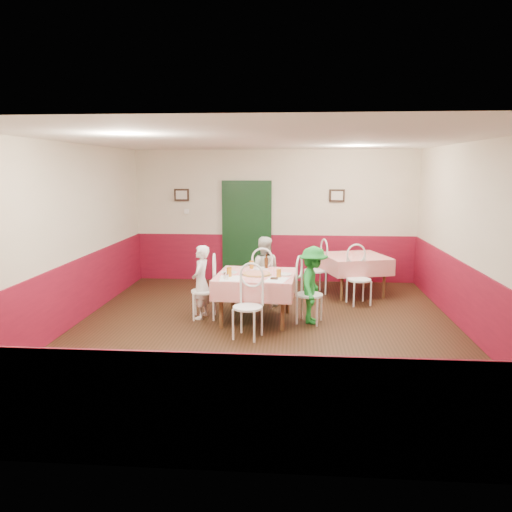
# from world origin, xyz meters

# --- Properties ---
(floor) EXTENTS (7.00, 7.00, 0.00)m
(floor) POSITION_xyz_m (0.00, 0.00, 0.00)
(floor) COLOR black
(floor) RESTS_ON ground
(ceiling) EXTENTS (7.00, 7.00, 0.00)m
(ceiling) POSITION_xyz_m (0.00, 0.00, 2.80)
(ceiling) COLOR white
(ceiling) RESTS_ON back_wall
(back_wall) EXTENTS (6.00, 0.10, 2.80)m
(back_wall) POSITION_xyz_m (0.00, 3.50, 1.40)
(back_wall) COLOR beige
(back_wall) RESTS_ON ground
(front_wall) EXTENTS (6.00, 0.10, 2.80)m
(front_wall) POSITION_xyz_m (0.00, -3.50, 1.40)
(front_wall) COLOR beige
(front_wall) RESTS_ON ground
(left_wall) EXTENTS (0.10, 7.00, 2.80)m
(left_wall) POSITION_xyz_m (-3.00, 0.00, 1.40)
(left_wall) COLOR beige
(left_wall) RESTS_ON ground
(right_wall) EXTENTS (0.10, 7.00, 2.80)m
(right_wall) POSITION_xyz_m (3.00, 0.00, 1.40)
(right_wall) COLOR beige
(right_wall) RESTS_ON ground
(wainscot_back) EXTENTS (6.00, 0.03, 1.00)m
(wainscot_back) POSITION_xyz_m (0.00, 3.48, 0.50)
(wainscot_back) COLOR maroon
(wainscot_back) RESTS_ON ground
(wainscot_front) EXTENTS (6.00, 0.03, 1.00)m
(wainscot_front) POSITION_xyz_m (0.00, -3.48, 0.50)
(wainscot_front) COLOR maroon
(wainscot_front) RESTS_ON ground
(wainscot_left) EXTENTS (0.03, 7.00, 1.00)m
(wainscot_left) POSITION_xyz_m (-2.98, 0.00, 0.50)
(wainscot_left) COLOR maroon
(wainscot_left) RESTS_ON ground
(wainscot_right) EXTENTS (0.03, 7.00, 1.00)m
(wainscot_right) POSITION_xyz_m (2.98, 0.00, 0.50)
(wainscot_right) COLOR maroon
(wainscot_right) RESTS_ON ground
(door) EXTENTS (0.96, 0.06, 2.10)m
(door) POSITION_xyz_m (-0.60, 3.45, 1.05)
(door) COLOR black
(door) RESTS_ON ground
(picture_left) EXTENTS (0.32, 0.03, 0.26)m
(picture_left) POSITION_xyz_m (-2.00, 3.45, 1.85)
(picture_left) COLOR black
(picture_left) RESTS_ON back_wall
(picture_right) EXTENTS (0.32, 0.03, 0.26)m
(picture_right) POSITION_xyz_m (1.30, 3.45, 1.85)
(picture_right) COLOR black
(picture_right) RESTS_ON back_wall
(thermostat) EXTENTS (0.10, 0.03, 0.10)m
(thermostat) POSITION_xyz_m (-1.90, 3.45, 1.50)
(thermostat) COLOR white
(thermostat) RESTS_ON back_wall
(main_table) EXTENTS (1.30, 1.30, 0.77)m
(main_table) POSITION_xyz_m (-0.17, 0.57, 0.38)
(main_table) COLOR red
(main_table) RESTS_ON ground
(second_table) EXTENTS (1.40, 1.40, 0.77)m
(second_table) POSITION_xyz_m (1.59, 2.43, 0.38)
(second_table) COLOR red
(second_table) RESTS_ON ground
(chair_left) EXTENTS (0.46, 0.46, 0.90)m
(chair_left) POSITION_xyz_m (-1.02, 0.63, 0.45)
(chair_left) COLOR white
(chair_left) RESTS_ON ground
(chair_right) EXTENTS (0.51, 0.51, 0.90)m
(chair_right) POSITION_xyz_m (0.67, 0.52, 0.45)
(chair_right) COLOR white
(chair_right) RESTS_ON ground
(chair_far) EXTENTS (0.42, 0.42, 0.90)m
(chair_far) POSITION_xyz_m (-0.12, 1.42, 0.45)
(chair_far) COLOR white
(chair_far) RESTS_ON ground
(chair_near) EXTENTS (0.52, 0.52, 0.90)m
(chair_near) POSITION_xyz_m (-0.23, -0.27, 0.45)
(chair_near) COLOR white
(chair_near) RESTS_ON ground
(chair_second_a) EXTENTS (0.52, 0.52, 0.90)m
(chair_second_a) POSITION_xyz_m (0.84, 2.43, 0.45)
(chair_second_a) COLOR white
(chair_second_a) RESTS_ON ground
(chair_second_b) EXTENTS (0.52, 0.52, 0.90)m
(chair_second_b) POSITION_xyz_m (1.59, 1.68, 0.45)
(chair_second_b) COLOR white
(chair_second_b) RESTS_ON ground
(pizza) EXTENTS (0.46, 0.46, 0.03)m
(pizza) POSITION_xyz_m (-0.16, 0.52, 0.77)
(pizza) COLOR #B74723
(pizza) RESTS_ON main_table
(plate_left) EXTENTS (0.27, 0.27, 0.01)m
(plate_left) POSITION_xyz_m (-0.61, 0.63, 0.77)
(plate_left) COLOR white
(plate_left) RESTS_ON main_table
(plate_right) EXTENTS (0.27, 0.27, 0.01)m
(plate_right) POSITION_xyz_m (0.27, 0.55, 0.77)
(plate_right) COLOR white
(plate_right) RESTS_ON main_table
(plate_far) EXTENTS (0.27, 0.27, 0.01)m
(plate_far) POSITION_xyz_m (-0.13, 0.98, 0.77)
(plate_far) COLOR white
(plate_far) RESTS_ON main_table
(glass_a) EXTENTS (0.08, 0.08, 0.15)m
(glass_a) POSITION_xyz_m (-0.57, 0.35, 0.83)
(glass_a) COLOR #BF7219
(glass_a) RESTS_ON main_table
(glass_b) EXTENTS (0.08, 0.08, 0.13)m
(glass_b) POSITION_xyz_m (0.19, 0.36, 0.83)
(glass_b) COLOR #BF7219
(glass_b) RESTS_ON main_table
(glass_c) EXTENTS (0.07, 0.07, 0.13)m
(glass_c) POSITION_xyz_m (-0.28, 1.01, 0.82)
(glass_c) COLOR #BF7219
(glass_c) RESTS_ON main_table
(beer_bottle) EXTENTS (0.07, 0.07, 0.23)m
(beer_bottle) POSITION_xyz_m (-0.04, 0.99, 0.87)
(beer_bottle) COLOR #381C0A
(beer_bottle) RESTS_ON main_table
(shaker_a) EXTENTS (0.04, 0.04, 0.09)m
(shaker_a) POSITION_xyz_m (-0.62, 0.16, 0.81)
(shaker_a) COLOR silver
(shaker_a) RESTS_ON main_table
(shaker_b) EXTENTS (0.04, 0.04, 0.09)m
(shaker_b) POSITION_xyz_m (-0.57, 0.12, 0.81)
(shaker_b) COLOR silver
(shaker_b) RESTS_ON main_table
(shaker_c) EXTENTS (0.04, 0.04, 0.09)m
(shaker_c) POSITION_xyz_m (-0.63, 0.24, 0.81)
(shaker_c) COLOR #B23319
(shaker_c) RESTS_ON main_table
(menu_left) EXTENTS (0.33, 0.42, 0.00)m
(menu_left) POSITION_xyz_m (-0.55, 0.21, 0.76)
(menu_left) COLOR white
(menu_left) RESTS_ON main_table
(menu_right) EXTENTS (0.40, 0.47, 0.00)m
(menu_right) POSITION_xyz_m (0.17, 0.18, 0.76)
(menu_right) COLOR white
(menu_right) RESTS_ON main_table
(wallet) EXTENTS (0.12, 0.10, 0.02)m
(wallet) POSITION_xyz_m (0.13, 0.23, 0.77)
(wallet) COLOR black
(wallet) RESTS_ON main_table
(diner_left) EXTENTS (0.34, 0.47, 1.20)m
(diner_left) POSITION_xyz_m (-1.07, 0.63, 0.60)
(diner_left) COLOR gray
(diner_left) RESTS_ON ground
(diner_far) EXTENTS (0.61, 0.48, 1.24)m
(diner_far) POSITION_xyz_m (-0.12, 1.47, 0.62)
(diner_far) COLOR gray
(diner_far) RESTS_ON ground
(diner_right) EXTENTS (0.54, 0.84, 1.22)m
(diner_right) POSITION_xyz_m (0.72, 0.52, 0.61)
(diner_right) COLOR gray
(diner_right) RESTS_ON ground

